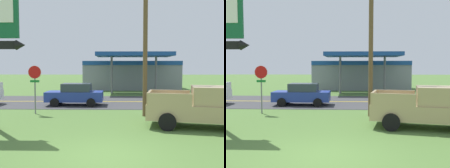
{
  "view_description": "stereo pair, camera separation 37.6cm",
  "coord_description": "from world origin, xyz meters",
  "views": [
    {
      "loc": [
        0.38,
        -8.18,
        2.86
      ],
      "look_at": [
        0.0,
        8.0,
        1.8
      ],
      "focal_mm": 41.56,
      "sensor_mm": 36.0,
      "label": 1
    },
    {
      "loc": [
        0.76,
        -8.17,
        2.86
      ],
      "look_at": [
        0.0,
        8.0,
        1.8
      ],
      "focal_mm": 41.56,
      "sensor_mm": 36.0,
      "label": 2
    }
  ],
  "objects": [
    {
      "name": "car_blue_near_lane",
      "position": [
        -2.82,
        11.0,
        0.83
      ],
      "size": [
        4.2,
        2.0,
        1.64
      ],
      "color": "#233893",
      "rests_on": "ground"
    },
    {
      "name": "pickup_tan_parked_on_lawn",
      "position": [
        4.44,
        4.0,
        0.96
      ],
      "size": [
        5.49,
        3.02,
        1.96
      ],
      "color": "tan",
      "rests_on": "ground"
    },
    {
      "name": "gas_station",
      "position": [
        2.08,
        25.62,
        1.94
      ],
      "size": [
        12.0,
        11.5,
        4.4
      ],
      "color": "gray",
      "rests_on": "ground"
    },
    {
      "name": "road_centre_line",
      "position": [
        0.0,
        13.0,
        0.02
      ],
      "size": [
        126.0,
        0.2,
        0.01
      ],
      "primitive_type": "cube",
      "color": "gold",
      "rests_on": "road_asphalt"
    },
    {
      "name": "utility_pole",
      "position": [
        1.94,
        6.85,
        4.8
      ],
      "size": [
        2.13,
        0.26,
        8.94
      ],
      "color": "brown",
      "rests_on": "ground"
    },
    {
      "name": "stop_sign",
      "position": [
        -4.69,
        7.44,
        2.03
      ],
      "size": [
        0.8,
        0.08,
        2.95
      ],
      "color": "slate",
      "rests_on": "ground"
    },
    {
      "name": "road_asphalt",
      "position": [
        0.0,
        13.0,
        0.01
      ],
      "size": [
        140.0,
        8.0,
        0.02
      ],
      "primitive_type": "cube",
      "color": "#3D3D3F",
      "rests_on": "ground"
    },
    {
      "name": "ground_plane",
      "position": [
        0.0,
        0.0,
        0.0
      ],
      "size": [
        180.0,
        180.0,
        0.0
      ],
      "primitive_type": "plane",
      "color": "#4C7033"
    }
  ]
}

